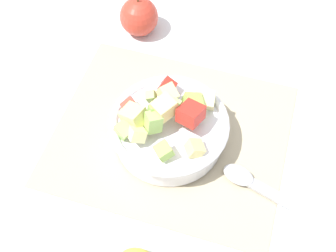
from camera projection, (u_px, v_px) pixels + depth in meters
The scene contains 5 objects.
ground_plane at pixel (171, 135), 0.81m from camera, with size 2.40×2.40×0.00m, color silver.
placemat at pixel (171, 134), 0.81m from camera, with size 0.42×0.35×0.01m, color tan.
salad_bowl at pixel (168, 127), 0.77m from camera, with size 0.21×0.21×0.11m.
serving_spoon at pixel (265, 190), 0.74m from camera, with size 0.23×0.09×0.01m.
whole_apple at pixel (139, 17), 0.93m from camera, with size 0.08×0.08×0.09m.
Camera 1 is at (0.12, -0.42, 0.69)m, focal length 46.68 mm.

